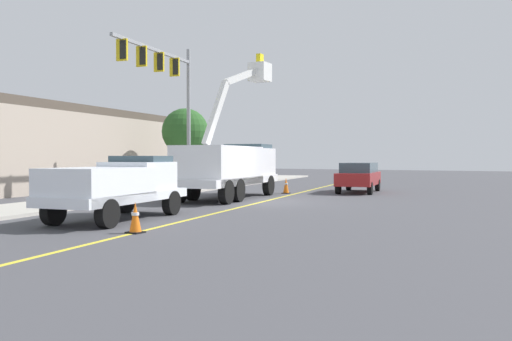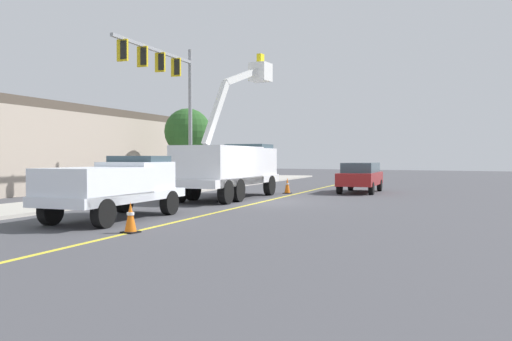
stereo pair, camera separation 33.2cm
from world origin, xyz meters
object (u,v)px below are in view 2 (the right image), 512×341
at_px(passing_minivan, 361,175).
at_px(traffic_cone_mid_front, 287,186).
at_px(traffic_cone_leading, 131,218).
at_px(traffic_signal_mast, 168,83).
at_px(utility_bucket_truck, 230,165).
at_px(service_pickup_truck, 114,185).

bearing_deg(passing_minivan, traffic_cone_mid_front, 130.62).
xyz_separation_m(traffic_cone_leading, traffic_signal_mast, (11.79, 8.07, 5.58)).
height_order(utility_bucket_truck, traffic_cone_mid_front, utility_bucket_truck).
relative_size(utility_bucket_truck, traffic_cone_mid_front, 9.66).
relative_size(traffic_cone_leading, traffic_cone_mid_front, 0.94).
distance_m(passing_minivan, traffic_cone_leading, 18.43).
height_order(service_pickup_truck, traffic_cone_mid_front, service_pickup_truck).
bearing_deg(passing_minivan, service_pickup_truck, 169.97).
relative_size(utility_bucket_truck, passing_minivan, 1.69).
bearing_deg(service_pickup_truck, utility_bucket_truck, 8.15).
bearing_deg(traffic_cone_leading, passing_minivan, -1.25).
relative_size(traffic_cone_mid_front, traffic_signal_mast, 0.11).
bearing_deg(traffic_cone_mid_front, traffic_signal_mast, 126.33).
height_order(utility_bucket_truck, service_pickup_truck, utility_bucket_truck).
bearing_deg(traffic_signal_mast, service_pickup_truck, -150.45).
relative_size(passing_minivan, traffic_cone_leading, 6.08).
relative_size(service_pickup_truck, passing_minivan, 1.16).
height_order(passing_minivan, traffic_signal_mast, traffic_signal_mast).
xyz_separation_m(utility_bucket_truck, traffic_cone_mid_front, (4.44, -0.96, -1.18)).
bearing_deg(traffic_cone_leading, traffic_signal_mast, 34.38).
bearing_deg(service_pickup_truck, traffic_signal_mast, 29.55).
height_order(traffic_cone_leading, traffic_cone_mid_front, traffic_cone_mid_front).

